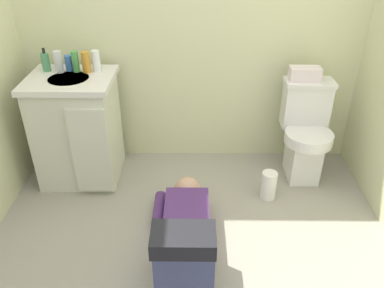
{
  "coord_description": "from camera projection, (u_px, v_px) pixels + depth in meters",
  "views": [
    {
      "loc": [
        0.03,
        -1.79,
        1.82
      ],
      "look_at": [
        0.01,
        0.49,
        0.45
      ],
      "focal_mm": 36.72,
      "sensor_mm": 36.0,
      "label": 1
    }
  ],
  "objects": [
    {
      "name": "wall_back",
      "position": [
        192.0,
        9.0,
        2.82
      ],
      "size": [
        2.72,
        0.08,
        2.4
      ],
      "primitive_type": "cube",
      "color": "beige",
      "rests_on": "ground_plane"
    },
    {
      "name": "soap_dispenser",
      "position": [
        46.0,
        62.0,
        2.78
      ],
      "size": [
        0.06,
        0.06,
        0.17
      ],
      "color": "#499061",
      "rests_on": "vanity_cabinet"
    },
    {
      "name": "toilet",
      "position": [
        305.0,
        132.0,
        2.97
      ],
      "size": [
        0.36,
        0.46,
        0.75
      ],
      "color": "silver",
      "rests_on": "ground_plane"
    },
    {
      "name": "bottle_green",
      "position": [
        75.0,
        62.0,
        2.77
      ],
      "size": [
        0.05,
        0.05,
        0.15
      ],
      "primitive_type": "cylinder",
      "color": "#4CA24F",
      "rests_on": "vanity_cabinet"
    },
    {
      "name": "tissue_box",
      "position": [
        305.0,
        74.0,
        2.82
      ],
      "size": [
        0.22,
        0.11,
        0.1
      ],
      "primitive_type": "cube",
      "color": "silver",
      "rests_on": "toilet"
    },
    {
      "name": "faucet",
      "position": [
        74.0,
        63.0,
        2.81
      ],
      "size": [
        0.02,
        0.02,
        0.1
      ],
      "primitive_type": "cylinder",
      "color": "silver",
      "rests_on": "vanity_cabinet"
    },
    {
      "name": "bottle_white",
      "position": [
        96.0,
        61.0,
        2.77
      ],
      "size": [
        0.06,
        0.06,
        0.15
      ],
      "primitive_type": "cylinder",
      "color": "white",
      "rests_on": "vanity_cabinet"
    },
    {
      "name": "ground_plane",
      "position": [
        190.0,
        248.0,
        2.48
      ],
      "size": [
        3.06,
        3.18,
        0.04
      ],
      "primitive_type": "cube",
      "color": "gray"
    },
    {
      "name": "bottle_blue",
      "position": [
        69.0,
        63.0,
        2.8
      ],
      "size": [
        0.06,
        0.06,
        0.11
      ],
      "primitive_type": "cylinder",
      "color": "#3B6CB8",
      "rests_on": "vanity_cabinet"
    },
    {
      "name": "vanity_cabinet",
      "position": [
        78.0,
        128.0,
        2.91
      ],
      "size": [
        0.6,
        0.53,
        0.82
      ],
      "color": "beige",
      "rests_on": "ground_plane"
    },
    {
      "name": "person_plumber",
      "position": [
        185.0,
        232.0,
        2.32
      ],
      "size": [
        0.39,
        1.06,
        0.52
      ],
      "color": "#512D6B",
      "rests_on": "ground_plane"
    },
    {
      "name": "bottle_clear",
      "position": [
        58.0,
        62.0,
        2.76
      ],
      "size": [
        0.06,
        0.06,
        0.15
      ],
      "primitive_type": "cylinder",
      "color": "silver",
      "rests_on": "vanity_cabinet"
    },
    {
      "name": "paper_towel_roll",
      "position": [
        269.0,
        185.0,
        2.83
      ],
      "size": [
        0.11,
        0.11,
        0.21
      ],
      "primitive_type": "cylinder",
      "color": "white",
      "rests_on": "ground_plane"
    },
    {
      "name": "bottle_amber",
      "position": [
        86.0,
        62.0,
        2.76
      ],
      "size": [
        0.06,
        0.06,
        0.15
      ],
      "primitive_type": "cylinder",
      "color": "orange",
      "rests_on": "vanity_cabinet"
    }
  ]
}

